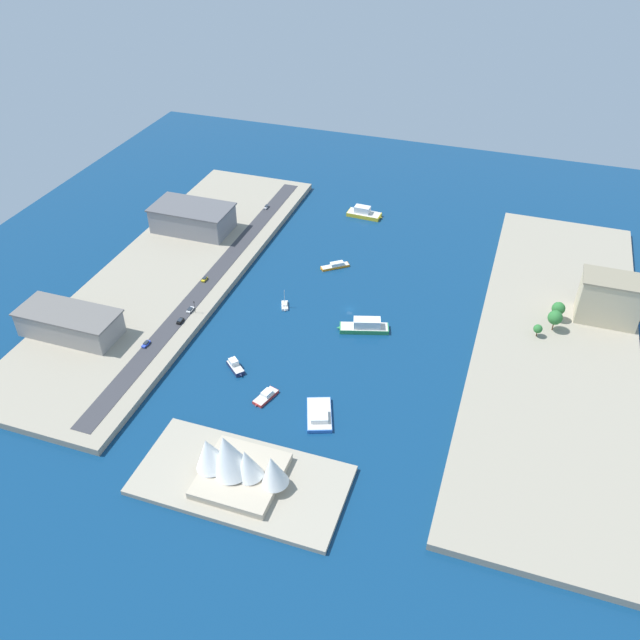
# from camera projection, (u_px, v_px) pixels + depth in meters

# --- Properties ---
(ground_plane) EXTENTS (440.00, 440.00, 0.00)m
(ground_plane) POSITION_uv_depth(u_px,v_px,m) (350.00, 309.00, 320.04)
(ground_plane) COLOR navy
(quay_west) EXTENTS (70.00, 240.00, 3.24)m
(quay_west) POSITION_uv_depth(u_px,v_px,m) (556.00, 347.00, 294.30)
(quay_west) COLOR #9E937F
(quay_west) RESTS_ON ground_plane
(quay_east) EXTENTS (70.00, 240.00, 3.24)m
(quay_east) POSITION_uv_depth(u_px,v_px,m) (173.00, 272.00, 343.83)
(quay_east) COLOR #9E937F
(quay_east) RESTS_ON ground_plane
(peninsula_point) EXTENTS (75.64, 37.51, 2.00)m
(peninsula_point) POSITION_uv_depth(u_px,v_px,m) (242.00, 480.00, 234.87)
(peninsula_point) COLOR #A89E89
(peninsula_point) RESTS_ON ground_plane
(road_strip) EXTENTS (9.05, 228.00, 0.15)m
(road_strip) POSITION_uv_depth(u_px,v_px,m) (213.00, 277.00, 336.87)
(road_strip) COLOR #38383D
(road_strip) RESTS_ON quay_east
(ferry_yellow_fast) EXTENTS (21.81, 9.33, 6.23)m
(ferry_yellow_fast) POSITION_uv_depth(u_px,v_px,m) (364.00, 213.00, 395.21)
(ferry_yellow_fast) COLOR yellow
(ferry_yellow_fast) RESTS_ON ground_plane
(catamaran_blue) EXTENTS (15.55, 20.89, 3.67)m
(catamaran_blue) POSITION_uv_depth(u_px,v_px,m) (319.00, 415.00, 260.57)
(catamaran_blue) COLOR blue
(catamaran_blue) RESTS_ON ground_plane
(tugboat_red) EXTENTS (7.94, 12.93, 2.91)m
(tugboat_red) POSITION_uv_depth(u_px,v_px,m) (266.00, 396.00, 269.57)
(tugboat_red) COLOR red
(tugboat_red) RESTS_ON ground_plane
(sailboat_small_white) EXTENTS (5.69, 8.39, 9.99)m
(sailboat_small_white) POSITION_uv_depth(u_px,v_px,m) (285.00, 305.00, 321.07)
(sailboat_small_white) COLOR white
(sailboat_small_white) RESTS_ON ground_plane
(water_taxi_orange) EXTENTS (14.39, 12.39, 3.01)m
(water_taxi_orange) POSITION_uv_depth(u_px,v_px,m) (336.00, 266.00, 349.59)
(water_taxi_orange) COLOR orange
(water_taxi_orange) RESTS_ON ground_plane
(patrol_launch_navy) EXTENTS (10.80, 9.90, 4.09)m
(patrol_launch_navy) POSITION_uv_depth(u_px,v_px,m) (235.00, 366.00, 283.67)
(patrol_launch_navy) COLOR #1E284C
(patrol_launch_navy) RESTS_ON ground_plane
(ferry_green_doubledeck) EXTENTS (24.52, 13.22, 6.34)m
(ferry_green_doubledeck) POSITION_uv_depth(u_px,v_px,m) (365.00, 326.00, 305.07)
(ferry_green_doubledeck) COLOR #2D8C4C
(ferry_green_doubledeck) RESTS_ON ground_plane
(warehouse_low_gray) EXTENTS (44.71, 25.38, 14.33)m
(warehouse_low_gray) POSITION_uv_depth(u_px,v_px,m) (193.00, 218.00, 372.74)
(warehouse_low_gray) COLOR gray
(warehouse_low_gray) RESTS_ON quay_east
(office_block_beige) EXTENTS (28.05, 17.19, 22.42)m
(office_block_beige) POSITION_uv_depth(u_px,v_px,m) (610.00, 299.00, 301.74)
(office_block_beige) COLOR #C6B793
(office_block_beige) RESTS_ON quay_west
(carpark_squat_concrete) EXTENTS (46.29, 19.85, 12.13)m
(carpark_squat_concrete) POSITION_uv_depth(u_px,v_px,m) (70.00, 323.00, 295.70)
(carpark_squat_concrete) COLOR gray
(carpark_squat_concrete) RESTS_ON quay_east
(van_white) EXTENTS (2.09, 4.69, 1.67)m
(van_white) POSITION_uv_depth(u_px,v_px,m) (190.00, 310.00, 312.47)
(van_white) COLOR black
(van_white) RESTS_ON road_strip
(hatchback_blue) EXTENTS (2.00, 4.98, 1.62)m
(hatchback_blue) POSITION_uv_depth(u_px,v_px,m) (146.00, 344.00, 291.83)
(hatchback_blue) COLOR black
(hatchback_blue) RESTS_ON road_strip
(taxi_yellow_cab) EXTENTS (1.95, 4.33, 1.61)m
(taxi_yellow_cab) POSITION_uv_depth(u_px,v_px,m) (204.00, 279.00, 333.69)
(taxi_yellow_cab) COLOR black
(taxi_yellow_cab) RESTS_ON road_strip
(sedan_silver) EXTENTS (1.79, 5.11, 1.60)m
(sedan_silver) POSITION_uv_depth(u_px,v_px,m) (266.00, 207.00, 397.24)
(sedan_silver) COLOR black
(sedan_silver) RESTS_ON road_strip
(suv_black) EXTENTS (2.07, 4.48, 1.65)m
(suv_black) POSITION_uv_depth(u_px,v_px,m) (180.00, 321.00, 305.39)
(suv_black) COLOR black
(suv_black) RESTS_ON road_strip
(traffic_light_waterfront) EXTENTS (0.36, 0.36, 6.50)m
(traffic_light_waterfront) POSITION_uv_depth(u_px,v_px,m) (194.00, 305.00, 309.61)
(traffic_light_waterfront) COLOR black
(traffic_light_waterfront) RESTS_ON quay_east
(opera_landmark) EXTENTS (36.59, 28.61, 20.31)m
(opera_landmark) POSITION_uv_depth(u_px,v_px,m) (235.00, 463.00, 230.01)
(opera_landmark) COLOR #BCAD93
(opera_landmark) RESTS_ON peninsula_point
(park_tree_cluster) EXTENTS (12.80, 20.77, 10.40)m
(park_tree_cluster) POSITION_uv_depth(u_px,v_px,m) (555.00, 315.00, 299.53)
(park_tree_cluster) COLOR brown
(park_tree_cluster) RESTS_ON quay_west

